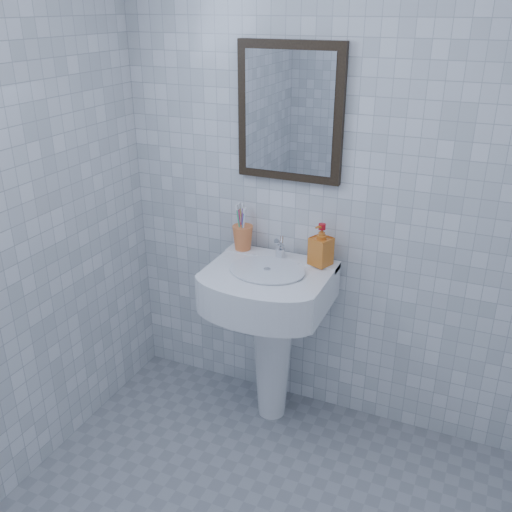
% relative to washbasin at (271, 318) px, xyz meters
% --- Properties ---
extents(wall_back, '(2.20, 0.02, 2.50)m').
position_rel_washbasin_xyz_m(wall_back, '(0.24, 0.21, 0.66)').
color(wall_back, white).
rests_on(wall_back, ground).
extents(washbasin, '(0.57, 0.42, 0.88)m').
position_rel_washbasin_xyz_m(washbasin, '(0.00, 0.00, 0.00)').
color(washbasin, white).
rests_on(washbasin, ground).
extents(faucet, '(0.05, 0.10, 0.12)m').
position_rel_washbasin_xyz_m(faucet, '(-0.00, 0.10, 0.33)').
color(faucet, silver).
rests_on(faucet, washbasin).
extents(toothbrush_cup, '(0.13, 0.13, 0.12)m').
position_rel_washbasin_xyz_m(toothbrush_cup, '(-0.21, 0.13, 0.34)').
color(toothbrush_cup, orange).
rests_on(toothbrush_cup, washbasin).
extents(soap_dispenser, '(0.12, 0.12, 0.20)m').
position_rel_washbasin_xyz_m(soap_dispenser, '(0.20, 0.11, 0.38)').
color(soap_dispenser, '#BB4912').
rests_on(soap_dispenser, washbasin).
extents(wall_mirror, '(0.50, 0.04, 0.62)m').
position_rel_washbasin_xyz_m(wall_mirror, '(0.00, 0.19, 0.96)').
color(wall_mirror, black).
rests_on(wall_mirror, wall_back).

